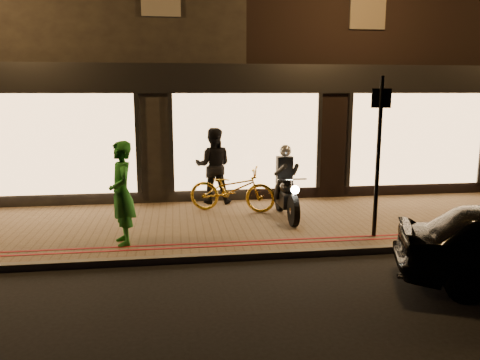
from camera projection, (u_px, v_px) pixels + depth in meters
name	position (u px, v px, depth m)	size (l,w,h in m)	color
ground	(281.00, 259.00, 8.07)	(90.00, 90.00, 0.00)	black
sidewalk	(260.00, 224.00, 10.00)	(50.00, 4.00, 0.12)	brown
kerb_stone	(280.00, 254.00, 8.11)	(50.00, 0.14, 0.12)	#59544C
red_kerb_lines	(274.00, 242.00, 8.58)	(50.00, 0.26, 0.01)	maroon
building_row	(224.00, 50.00, 16.03)	(48.00, 10.11, 8.50)	black
motorcycle	(286.00, 190.00, 10.17)	(0.60, 1.94, 1.59)	black
sign_post	(379.00, 149.00, 8.65)	(0.34, 0.13, 3.00)	black
bicycle_gold	(232.00, 189.00, 10.71)	(0.69, 1.98, 1.04)	gold
person_green	(122.00, 193.00, 8.33)	(0.68, 0.45, 1.87)	#1C6C20
person_dark	(213.00, 166.00, 11.46)	(0.91, 0.71, 1.86)	black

